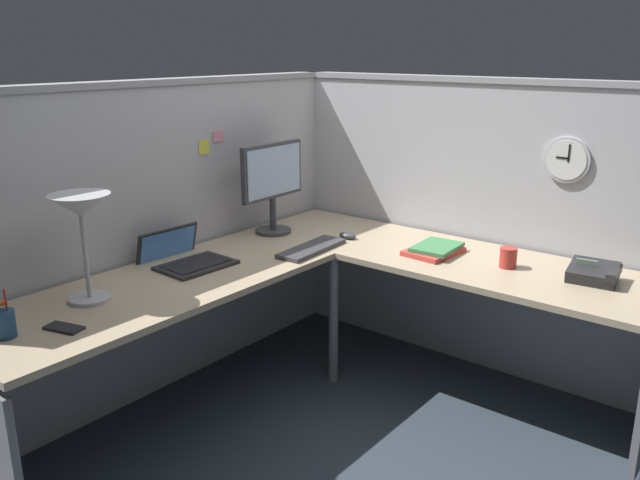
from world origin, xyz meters
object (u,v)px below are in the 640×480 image
(office_phone, at_px, (595,274))
(computer_mouse, at_px, (347,235))
(desk_lamp_dome, at_px, (81,214))
(wall_clock, at_px, (567,160))
(monitor, at_px, (273,181))
(coffee_mug, at_px, (508,258))
(laptop, at_px, (183,258))
(cell_phone, at_px, (64,328))
(book_stack, at_px, (435,250))
(pen_cup, at_px, (4,323))
(keyboard, at_px, (312,248))

(office_phone, bearing_deg, computer_mouse, 96.12)
(desk_lamp_dome, bearing_deg, wall_clock, -35.50)
(monitor, relative_size, wall_clock, 2.27)
(coffee_mug, bearing_deg, monitor, 100.95)
(laptop, relative_size, office_phone, 1.77)
(cell_phone, height_order, coffee_mug, coffee_mug)
(office_phone, distance_m, book_stack, 0.76)
(coffee_mug, relative_size, wall_clock, 0.44)
(laptop, bearing_deg, desk_lamp_dome, -172.03)
(monitor, height_order, desk_lamp_dome, monitor)
(computer_mouse, height_order, book_stack, book_stack)
(laptop, xyz_separation_m, office_phone, (0.96, -1.63, 0.01))
(pen_cup, xyz_separation_m, book_stack, (1.83, -0.72, -0.03))
(cell_phone, distance_m, wall_clock, 2.36)
(laptop, height_order, pen_cup, pen_cup)
(pen_cup, xyz_separation_m, cell_phone, (0.17, -0.10, -0.05))
(laptop, height_order, desk_lamp_dome, desk_lamp_dome)
(laptop, height_order, wall_clock, wall_clock)
(monitor, xyz_separation_m, laptop, (-0.66, -0.02, -0.27))
(desk_lamp_dome, height_order, office_phone, desk_lamp_dome)
(wall_clock, bearing_deg, computer_mouse, 113.08)
(coffee_mug, bearing_deg, wall_clock, -18.72)
(desk_lamp_dome, bearing_deg, coffee_mug, -38.69)
(office_phone, xyz_separation_m, book_stack, (-0.08, 0.75, -0.02))
(pen_cup, bearing_deg, wall_clock, -28.87)
(monitor, relative_size, cell_phone, 3.47)
(monitor, distance_m, computer_mouse, 0.51)
(pen_cup, distance_m, wall_clock, 2.54)
(keyboard, bearing_deg, cell_phone, 171.60)
(pen_cup, height_order, office_phone, pen_cup)
(cell_phone, distance_m, book_stack, 1.77)
(laptop, relative_size, pen_cup, 2.20)
(keyboard, bearing_deg, monitor, 67.76)
(pen_cup, xyz_separation_m, office_phone, (1.91, -1.47, -0.02))
(computer_mouse, xyz_separation_m, book_stack, (0.05, -0.50, 0.00))
(keyboard, height_order, pen_cup, pen_cup)
(laptop, relative_size, desk_lamp_dome, 0.89)
(pen_cup, bearing_deg, laptop, 9.34)
(monitor, xyz_separation_m, computer_mouse, (0.16, -0.39, -0.28))
(desk_lamp_dome, height_order, cell_phone, desk_lamp_dome)
(cell_phone, bearing_deg, monitor, -5.34)
(cell_phone, xyz_separation_m, book_stack, (1.66, -0.62, 0.02))
(laptop, distance_m, coffee_mug, 1.54)
(computer_mouse, relative_size, office_phone, 0.47)
(keyboard, xyz_separation_m, wall_clock, (0.71, -1.00, 0.47))
(desk_lamp_dome, bearing_deg, book_stack, -29.08)
(laptop, bearing_deg, wall_clock, -47.60)
(pen_cup, relative_size, wall_clock, 0.82)
(pen_cup, relative_size, office_phone, 0.81)
(cell_phone, height_order, wall_clock, wall_clock)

